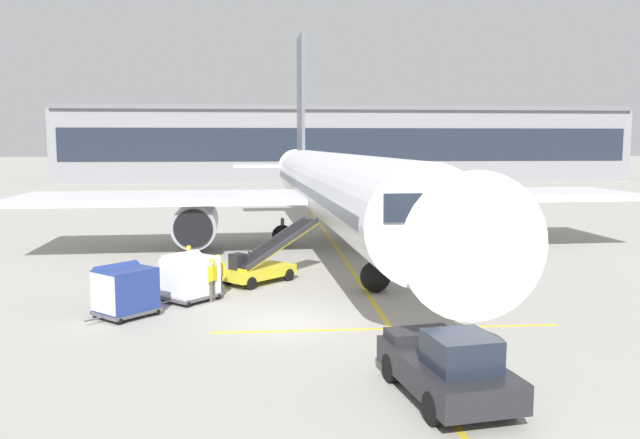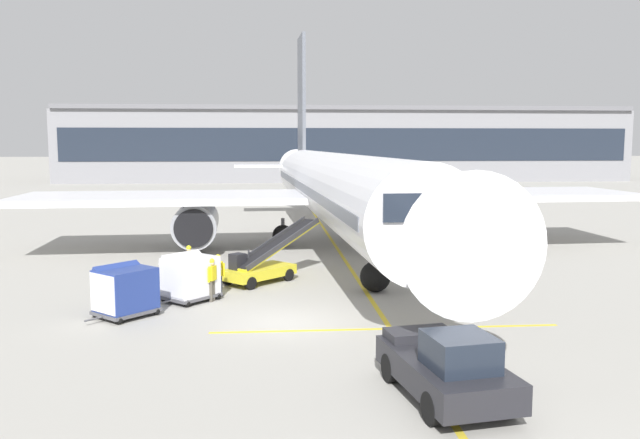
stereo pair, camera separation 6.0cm
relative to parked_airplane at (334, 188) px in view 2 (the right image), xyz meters
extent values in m
plane|color=#9E9B93|center=(-3.45, -16.40, -3.65)|extent=(600.00, 600.00, 0.00)
cylinder|color=white|center=(0.04, -0.85, 0.08)|extent=(5.78, 37.11, 4.01)
cube|color=slate|center=(0.04, -0.85, 0.08)|extent=(5.75, 35.64, 0.48)
cone|color=white|center=(1.03, -21.32, 0.08)|extent=(4.00, 4.19, 3.81)
cone|color=white|center=(-1.00, 20.81, 0.39)|extent=(3.72, 6.58, 3.41)
cube|color=white|center=(-9.57, -0.39, -0.52)|extent=(17.89, 8.23, 0.36)
cylinder|color=#93969E|center=(-8.11, -1.06, -1.94)|extent=(2.72, 4.92, 2.49)
cylinder|color=black|center=(-7.99, -3.51, -1.94)|extent=(2.12, 0.22, 2.11)
cube|color=white|center=(9.57, 0.53, -0.52)|extent=(17.89, 8.23, 0.36)
cylinder|color=#93969E|center=(8.17, -0.28, -1.94)|extent=(2.72, 4.92, 2.49)
cylinder|color=black|center=(8.29, -2.73, -1.94)|extent=(2.12, 0.22, 2.11)
cube|color=slate|center=(-0.92, 19.21, 6.43)|extent=(0.49, 4.44, 11.09)
cube|color=white|center=(-0.91, 18.89, 0.69)|extent=(12.07, 3.53, 0.20)
cube|color=#1E2633|center=(0.89, -18.51, 0.69)|extent=(2.89, 1.94, 0.88)
cylinder|color=#47474C|center=(0.57, -11.93, -2.46)|extent=(0.22, 0.22, 1.07)
sphere|color=black|center=(0.57, -11.93, -2.99)|extent=(1.31, 1.31, 1.31)
cylinder|color=#47474C|center=(-3.05, 0.85, -2.46)|extent=(0.22, 0.22, 1.07)
sphere|color=black|center=(-3.05, 0.85, -2.99)|extent=(1.31, 1.31, 1.31)
cylinder|color=#47474C|center=(2.96, 1.14, -2.46)|extent=(0.22, 0.22, 1.07)
sphere|color=black|center=(2.96, 1.14, -2.99)|extent=(1.31, 1.31, 1.31)
cube|color=gold|center=(-4.41, -9.72, -3.15)|extent=(3.54, 3.53, 0.44)
cube|color=black|center=(-5.32, -10.13, -2.58)|extent=(0.82, 0.82, 0.70)
cylinder|color=#333338|center=(-4.84, -9.65, -2.53)|extent=(0.08, 0.08, 0.80)
cube|color=gold|center=(-3.52, -8.84, -2.05)|extent=(4.14, 4.13, 1.92)
cube|color=black|center=(-3.52, -8.84, -1.96)|extent=(3.94, 3.93, 1.77)
cube|color=#333338|center=(-3.21, -9.15, -1.93)|extent=(3.50, 3.48, 1.96)
cube|color=#333338|center=(-3.83, -8.52, -1.93)|extent=(3.50, 3.48, 1.96)
cylinder|color=black|center=(-3.04, -9.40, -3.37)|extent=(0.54, 0.54, 0.56)
cylinder|color=black|center=(-4.08, -8.36, -3.37)|extent=(0.54, 0.54, 0.56)
cylinder|color=black|center=(-4.73, -11.08, -3.37)|extent=(0.54, 0.54, 0.56)
cylinder|color=black|center=(-5.77, -10.04, -3.37)|extent=(0.54, 0.54, 0.56)
cube|color=#515156|center=(-7.07, -12.92, -3.44)|extent=(2.53, 2.56, 0.12)
cylinder|color=#4C4C51|center=(-7.98, -13.91, -3.45)|extent=(0.53, 0.56, 0.07)
cube|color=silver|center=(-7.07, -12.92, -2.63)|extent=(2.39, 2.41, 1.50)
cube|color=silver|center=(-7.37, -12.64, -2.11)|extent=(1.86, 1.92, 0.74)
cube|color=silver|center=(-7.72, -13.63, -2.63)|extent=(1.08, 1.00, 1.38)
sphere|color=black|center=(-8.11, -13.05, -3.50)|extent=(0.30, 0.30, 0.30)
sphere|color=black|center=(-7.11, -13.97, -3.50)|extent=(0.30, 0.30, 0.30)
sphere|color=black|center=(-7.03, -11.87, -3.50)|extent=(0.30, 0.30, 0.30)
sphere|color=black|center=(-6.03, -12.79, -3.50)|extent=(0.30, 0.30, 0.30)
cube|color=#515156|center=(-9.14, -15.16, -3.44)|extent=(2.53, 2.56, 0.12)
cylinder|color=#4C4C51|center=(-10.05, -16.15, -3.45)|extent=(0.53, 0.56, 0.07)
cube|color=navy|center=(-9.14, -15.16, -2.63)|extent=(2.39, 2.41, 1.50)
cube|color=navy|center=(-9.44, -14.88, -2.11)|extent=(1.86, 1.92, 0.74)
cube|color=silver|center=(-9.79, -15.87, -2.63)|extent=(1.08, 1.00, 1.38)
sphere|color=black|center=(-10.18, -15.29, -3.50)|extent=(0.30, 0.30, 0.30)
sphere|color=black|center=(-9.18, -16.21, -3.50)|extent=(0.30, 0.30, 0.30)
sphere|color=black|center=(-9.09, -14.11, -3.50)|extent=(0.30, 0.30, 0.30)
sphere|color=black|center=(-8.09, -15.03, -3.50)|extent=(0.30, 0.30, 0.30)
cube|color=#232328|center=(0.38, -23.58, -2.97)|extent=(2.79, 4.68, 0.70)
cube|color=#1E2633|center=(0.51, -24.34, -2.22)|extent=(1.70, 1.76, 0.80)
cube|color=#28282D|center=(0.11, -21.95, -2.50)|extent=(1.92, 1.25, 0.24)
cylinder|color=black|center=(1.07, -22.08, -3.27)|extent=(0.40, 0.80, 0.76)
cylinder|color=black|center=(-0.75, -22.38, -3.27)|extent=(0.40, 0.80, 0.76)
cylinder|color=black|center=(1.52, -24.77, -3.27)|extent=(0.40, 0.80, 0.76)
cylinder|color=black|center=(-0.30, -25.07, -3.27)|extent=(0.40, 0.80, 0.76)
cylinder|color=#514C42|center=(-6.25, -13.16, -3.22)|extent=(0.15, 0.15, 0.86)
cylinder|color=#514C42|center=(-6.17, -12.99, -3.22)|extent=(0.15, 0.15, 0.86)
cube|color=yellow|center=(-6.21, -13.08, -2.50)|extent=(0.38, 0.45, 0.58)
cube|color=white|center=(-6.32, -13.02, -2.50)|extent=(0.15, 0.31, 0.08)
sphere|color=beige|center=(-6.21, -13.08, -2.09)|extent=(0.21, 0.21, 0.21)
sphere|color=yellow|center=(-6.21, -13.08, -2.02)|extent=(0.23, 0.23, 0.23)
cylinder|color=yellow|center=(-6.31, -13.29, -2.55)|extent=(0.09, 0.09, 0.56)
cylinder|color=yellow|center=(-6.11, -12.86, -2.55)|extent=(0.09, 0.09, 0.56)
cylinder|color=#333847|center=(-7.53, -9.55, -3.22)|extent=(0.15, 0.15, 0.86)
cylinder|color=#333847|center=(-7.50, -9.73, -3.22)|extent=(0.15, 0.15, 0.86)
cube|color=yellow|center=(-7.51, -9.64, -2.50)|extent=(0.30, 0.42, 0.58)
cube|color=white|center=(-7.39, -9.62, -2.50)|extent=(0.07, 0.34, 0.08)
sphere|color=beige|center=(-7.51, -9.64, -2.09)|extent=(0.21, 0.21, 0.21)
sphere|color=yellow|center=(-7.51, -9.64, -2.02)|extent=(0.23, 0.23, 0.23)
cylinder|color=yellow|center=(-7.55, -9.41, -2.55)|extent=(0.09, 0.09, 0.56)
cylinder|color=yellow|center=(-7.47, -9.88, -2.55)|extent=(0.09, 0.09, 0.56)
cylinder|color=#333847|center=(-5.94, -12.16, -3.22)|extent=(0.15, 0.15, 0.86)
cylinder|color=#333847|center=(-6.12, -12.14, -3.22)|extent=(0.15, 0.15, 0.86)
cube|color=yellow|center=(-6.03, -12.15, -2.50)|extent=(0.41, 0.29, 0.58)
cube|color=white|center=(-6.05, -12.27, -2.50)|extent=(0.34, 0.06, 0.08)
sphere|color=beige|center=(-6.03, -12.15, -2.09)|extent=(0.21, 0.21, 0.21)
sphere|color=yellow|center=(-6.03, -12.15, -2.02)|extent=(0.23, 0.23, 0.23)
cylinder|color=yellow|center=(-5.79, -12.18, -2.55)|extent=(0.09, 0.09, 0.56)
cylinder|color=yellow|center=(-6.27, -12.11, -2.55)|extent=(0.09, 0.09, 0.56)
cube|color=black|center=(-7.53, -5.67, -3.63)|extent=(0.62, 0.62, 0.05)
cone|color=orange|center=(-7.53, -5.67, -3.27)|extent=(0.50, 0.50, 0.66)
cylinder|color=white|center=(-7.53, -5.67, -3.24)|extent=(0.27, 0.27, 0.08)
cube|color=yellow|center=(0.18, -0.85, -3.65)|extent=(0.20, 110.00, 0.01)
cube|color=yellow|center=(0.04, -17.49, -3.65)|extent=(12.00, 0.20, 0.01)
cube|color=gray|center=(9.36, 76.46, 2.18)|extent=(94.41, 21.99, 11.67)
cube|color=#1E2633|center=(9.36, 65.42, 2.48)|extent=(91.58, 0.10, 5.25)
cube|color=slate|center=(9.36, 74.26, 8.37)|extent=(93.47, 18.70, 0.70)
camera|label=1|loc=(-4.00, -38.79, 2.63)|focal=36.49mm
camera|label=2|loc=(-3.94, -38.79, 2.63)|focal=36.49mm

